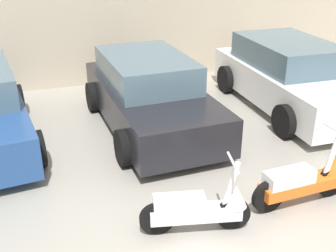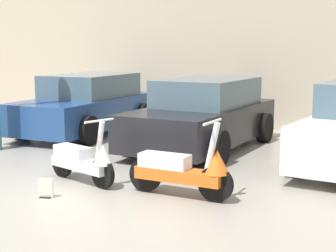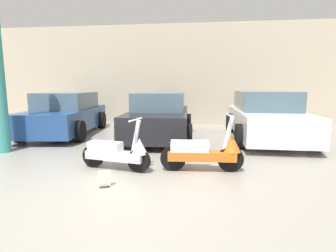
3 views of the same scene
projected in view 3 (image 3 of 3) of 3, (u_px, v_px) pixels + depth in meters
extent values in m
plane|color=#9E998E|center=(124.00, 188.00, 4.12)|extent=(28.00, 28.00, 0.00)
cube|color=beige|center=(172.00, 75.00, 10.86)|extent=(19.60, 0.12, 4.10)
cylinder|color=black|center=(139.00, 161.00, 4.83)|extent=(0.45, 0.17, 0.44)
cylinder|color=black|center=(93.00, 156.00, 5.14)|extent=(0.45, 0.17, 0.44)
cube|color=silver|center=(115.00, 156.00, 4.98)|extent=(1.19, 0.50, 0.15)
cube|color=white|center=(105.00, 146.00, 5.02)|extent=(0.69, 0.39, 0.17)
cylinder|color=white|center=(136.00, 137.00, 4.78)|extent=(0.22, 0.12, 0.63)
cylinder|color=white|center=(135.00, 120.00, 4.73)|extent=(0.14, 0.51, 0.03)
cone|color=silver|center=(139.00, 146.00, 4.78)|extent=(0.35, 0.35, 0.29)
cylinder|color=black|center=(230.00, 159.00, 4.87)|extent=(0.49, 0.11, 0.48)
cylinder|color=black|center=(173.00, 158.00, 4.93)|extent=(0.49, 0.11, 0.48)
cube|color=orange|center=(202.00, 156.00, 4.89)|extent=(1.27, 0.36, 0.17)
cube|color=white|center=(190.00, 146.00, 4.88)|extent=(0.72, 0.32, 0.19)
cylinder|color=white|center=(228.00, 134.00, 4.80)|extent=(0.23, 0.09, 0.68)
cylinder|color=white|center=(229.00, 115.00, 4.75)|extent=(0.06, 0.56, 0.03)
cone|color=orange|center=(232.00, 143.00, 4.82)|extent=(0.34, 0.34, 0.31)
cube|color=navy|center=(66.00, 119.00, 8.73)|extent=(2.16, 4.24, 0.68)
cube|color=slate|center=(67.00, 100.00, 8.88)|extent=(1.75, 2.44, 0.53)
cylinder|color=black|center=(79.00, 131.00, 7.51)|extent=(0.28, 0.64, 0.62)
cylinder|color=black|center=(18.00, 131.00, 7.51)|extent=(0.28, 0.64, 0.62)
cylinder|color=black|center=(102.00, 120.00, 10.00)|extent=(0.28, 0.64, 0.62)
cylinder|color=black|center=(56.00, 120.00, 10.01)|extent=(0.28, 0.64, 0.62)
cube|color=black|center=(159.00, 121.00, 8.12)|extent=(1.89, 4.17, 0.68)
cube|color=slate|center=(160.00, 101.00, 8.27)|extent=(1.60, 2.36, 0.54)
cylinder|color=black|center=(188.00, 136.00, 6.83)|extent=(0.24, 0.63, 0.62)
cylinder|color=black|center=(121.00, 135.00, 6.96)|extent=(0.24, 0.63, 0.62)
cylinder|color=black|center=(188.00, 122.00, 9.34)|extent=(0.24, 0.63, 0.62)
cylinder|color=black|center=(139.00, 122.00, 9.47)|extent=(0.24, 0.63, 0.62)
cube|color=white|center=(266.00, 122.00, 7.83)|extent=(1.82, 4.25, 0.70)
cube|color=slate|center=(265.00, 100.00, 7.98)|extent=(1.58, 2.39, 0.55)
cylinder|color=black|center=(316.00, 138.00, 6.45)|extent=(0.23, 0.65, 0.64)
cylinder|color=black|center=(240.00, 136.00, 6.69)|extent=(0.23, 0.65, 0.64)
cylinder|color=black|center=(284.00, 123.00, 9.02)|extent=(0.23, 0.65, 0.64)
cylinder|color=black|center=(230.00, 122.00, 9.26)|extent=(0.23, 0.65, 0.64)
cube|color=black|center=(105.00, 186.00, 4.16)|extent=(0.19, 0.17, 0.01)
cube|color=silver|center=(104.00, 179.00, 4.15)|extent=(0.20, 0.10, 0.26)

